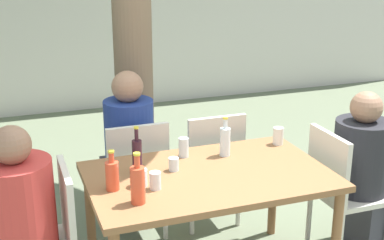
{
  "coord_description": "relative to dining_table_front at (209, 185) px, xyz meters",
  "views": [
    {
      "loc": [
        -1.11,
        -2.78,
        2.07
      ],
      "look_at": [
        0.0,
        0.3,
        1.01
      ],
      "focal_mm": 50.0,
      "sensor_mm": 36.0,
      "label": 1
    }
  ],
  "objects": [
    {
      "name": "wine_bottle_3",
      "position": [
        -0.41,
        0.14,
        0.2
      ],
      "size": [
        0.06,
        0.06,
        0.3
      ],
      "color": "#331923",
      "rests_on": "dining_table_front"
    },
    {
      "name": "patio_chair_1",
      "position": [
        0.97,
        0.0,
        -0.16
      ],
      "size": [
        0.44,
        0.44,
        0.91
      ],
      "rotation": [
        0.0,
        0.0,
        1.57
      ],
      "color": "beige",
      "rests_on": "ground_plane"
    },
    {
      "name": "cafe_building_wall",
      "position": [
        0.0,
        4.15,
        0.73
      ],
      "size": [
        10.0,
        0.08,
        2.8
      ],
      "color": "beige",
      "rests_on": "ground_plane"
    },
    {
      "name": "patio_chair_3",
      "position": [
        0.29,
        0.69,
        -0.16
      ],
      "size": [
        0.44,
        0.44,
        0.91
      ],
      "rotation": [
        0.0,
        0.0,
        3.14
      ],
      "color": "beige",
      "rests_on": "ground_plane"
    },
    {
      "name": "dining_table_front",
      "position": [
        0.0,
        0.0,
        0.0
      ],
      "size": [
        1.47,
        0.92,
        0.76
      ],
      "color": "brown",
      "rests_on": "ground_plane"
    },
    {
      "name": "drinking_glass_4",
      "position": [
        -0.44,
        -0.03,
        0.13
      ],
      "size": [
        0.08,
        0.08,
        0.1
      ],
      "color": "white",
      "rests_on": "dining_table_front"
    },
    {
      "name": "drinking_glass_1",
      "position": [
        -0.19,
        0.12,
        0.12
      ],
      "size": [
        0.06,
        0.06,
        0.08
      ],
      "color": "silver",
      "rests_on": "dining_table_front"
    },
    {
      "name": "soda_bottle_2",
      "position": [
        -0.5,
        -0.23,
        0.19
      ],
      "size": [
        0.08,
        0.08,
        0.29
      ],
      "color": "#DB4C2D",
      "rests_on": "dining_table_front"
    },
    {
      "name": "drinking_glass_3",
      "position": [
        -0.05,
        0.31,
        0.15
      ],
      "size": [
        0.07,
        0.07,
        0.13
      ],
      "color": "silver",
      "rests_on": "dining_table_front"
    },
    {
      "name": "drinking_glass_2",
      "position": [
        -0.37,
        -0.1,
        0.13
      ],
      "size": [
        0.07,
        0.07,
        0.1
      ],
      "color": "silver",
      "rests_on": "dining_table_front"
    },
    {
      "name": "soda_bottle_0",
      "position": [
        -0.6,
        -0.03,
        0.17
      ],
      "size": [
        0.08,
        0.08,
        0.24
      ],
      "color": "#DB4C2D",
      "rests_on": "dining_table_front"
    },
    {
      "name": "person_seated_2",
      "position": [
        -0.29,
        0.92,
        -0.11
      ],
      "size": [
        0.36,
        0.58,
        1.24
      ],
      "rotation": [
        0.0,
        0.0,
        3.14
      ],
      "color": "#383842",
      "rests_on": "ground_plane"
    },
    {
      "name": "drinking_glass_0",
      "position": [
        0.64,
        0.31,
        0.14
      ],
      "size": [
        0.07,
        0.07,
        0.12
      ],
      "color": "silver",
      "rests_on": "dining_table_front"
    },
    {
      "name": "person_seated_0",
      "position": [
        -1.2,
        -0.0,
        -0.13
      ],
      "size": [
        0.6,
        0.4,
        1.19
      ],
      "rotation": [
        0.0,
        0.0,
        -1.57
      ],
      "color": "#383842",
      "rests_on": "ground_plane"
    },
    {
      "name": "water_bottle_1",
      "position": [
        0.21,
        0.24,
        0.18
      ],
      "size": [
        0.07,
        0.07,
        0.27
      ],
      "color": "silver",
      "rests_on": "dining_table_front"
    },
    {
      "name": "person_seated_1",
      "position": [
        1.2,
        -0.0,
        -0.15
      ],
      "size": [
        0.59,
        0.38,
        1.17
      ],
      "rotation": [
        0.0,
        0.0,
        1.57
      ],
      "color": "#383842",
      "rests_on": "ground_plane"
    },
    {
      "name": "patio_chair_2",
      "position": [
        -0.29,
        0.69,
        -0.16
      ],
      "size": [
        0.44,
        0.44,
        0.91
      ],
      "rotation": [
        0.0,
        0.0,
        3.14
      ],
      "color": "beige",
      "rests_on": "ground_plane"
    },
    {
      "name": "patio_chair_0",
      "position": [
        -0.97,
        0.0,
        -0.16
      ],
      "size": [
        0.44,
        0.44,
        0.91
      ],
      "rotation": [
        0.0,
        0.0,
        -1.57
      ],
      "color": "beige",
      "rests_on": "ground_plane"
    }
  ]
}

